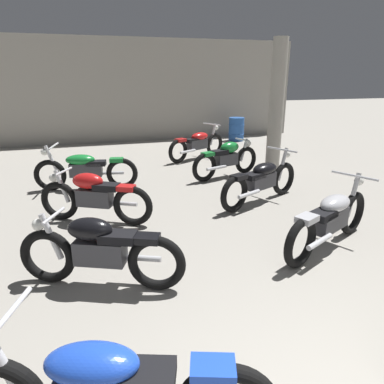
% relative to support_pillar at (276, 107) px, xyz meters
% --- Properties ---
extents(back_wall, '(13.13, 0.24, 3.60)m').
position_rel_support_pillar_xyz_m(back_wall, '(-3.04, 5.40, 0.20)').
color(back_wall, '#9E998E').
rests_on(back_wall, ground).
extents(support_pillar, '(0.36, 0.36, 3.20)m').
position_rel_support_pillar_xyz_m(support_pillar, '(0.00, 0.00, 0.00)').
color(support_pillar, '#9E998E').
rests_on(support_pillar, ground).
extents(motorcycle_left_row_1, '(1.84, 0.91, 0.88)m').
position_rel_support_pillar_xyz_m(motorcycle_left_row_1, '(-4.59, -4.19, -1.14)').
color(motorcycle_left_row_1, black).
rests_on(motorcycle_left_row_1, ground).
extents(motorcycle_left_row_2, '(1.78, 1.04, 0.88)m').
position_rel_support_pillar_xyz_m(motorcycle_left_row_2, '(-4.55, -2.22, -1.14)').
color(motorcycle_left_row_2, black).
rests_on(motorcycle_left_row_2, ground).
extents(motorcycle_left_row_3, '(2.15, 0.74, 0.97)m').
position_rel_support_pillar_xyz_m(motorcycle_left_row_3, '(-4.65, -0.31, -1.15)').
color(motorcycle_left_row_3, black).
rests_on(motorcycle_left_row_3, ground).
extents(motorcycle_right_row_1, '(2.00, 1.10, 0.97)m').
position_rel_support_pillar_xyz_m(motorcycle_right_row_1, '(-1.46, -4.17, -1.15)').
color(motorcycle_right_row_1, black).
rests_on(motorcycle_right_row_1, ground).
extents(motorcycle_right_row_2, '(2.02, 1.07, 0.97)m').
position_rel_support_pillar_xyz_m(motorcycle_right_row_2, '(-1.47, -2.16, -1.15)').
color(motorcycle_right_row_2, black).
rests_on(motorcycle_right_row_2, ground).
extents(motorcycle_right_row_3, '(1.90, 0.76, 0.88)m').
position_rel_support_pillar_xyz_m(motorcycle_right_row_3, '(-1.42, -0.30, -1.14)').
color(motorcycle_right_row_3, black).
rests_on(motorcycle_right_row_3, ground).
extents(motorcycle_right_row_4, '(1.98, 1.13, 0.97)m').
position_rel_support_pillar_xyz_m(motorcycle_right_row_4, '(-1.47, 1.75, -1.15)').
color(motorcycle_right_row_4, black).
rests_on(motorcycle_right_row_4, ground).
extents(oil_drum, '(0.59, 0.59, 0.85)m').
position_rel_support_pillar_xyz_m(oil_drum, '(0.86, 4.22, -1.18)').
color(oil_drum, '#23519E').
rests_on(oil_drum, ground).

